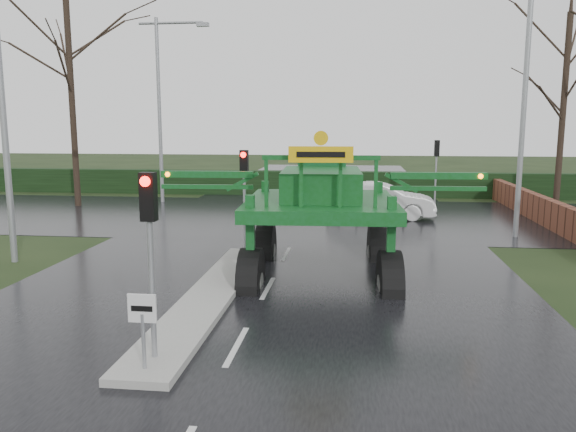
# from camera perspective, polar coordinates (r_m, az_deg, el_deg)

# --- Properties ---
(ground) EXTENTS (140.00, 140.00, 0.00)m
(ground) POSITION_cam_1_polar(r_m,az_deg,el_deg) (11.40, -5.25, -13.13)
(ground) COLOR black
(ground) RESTS_ON ground
(road_main) EXTENTS (14.00, 80.00, 0.02)m
(road_main) POSITION_cam_1_polar(r_m,az_deg,el_deg) (20.88, 0.47, -2.69)
(road_main) COLOR black
(road_main) RESTS_ON ground
(road_cross) EXTENTS (80.00, 12.00, 0.02)m
(road_cross) POSITION_cam_1_polar(r_m,az_deg,el_deg) (26.75, 1.90, -0.03)
(road_cross) COLOR black
(road_cross) RESTS_ON ground
(median_island) EXTENTS (1.20, 10.00, 0.16)m
(median_island) POSITION_cam_1_polar(r_m,az_deg,el_deg) (14.41, -7.85, -7.98)
(median_island) COLOR gray
(median_island) RESTS_ON ground
(hedge_row) EXTENTS (44.00, 0.90, 1.50)m
(hedge_row) POSITION_cam_1_polar(r_m,az_deg,el_deg) (34.56, 3.05, 3.32)
(hedge_row) COLOR black
(hedge_row) RESTS_ON ground
(brick_wall) EXTENTS (0.40, 20.00, 1.20)m
(brick_wall) POSITION_cam_1_polar(r_m,az_deg,el_deg) (27.81, 24.00, 0.76)
(brick_wall) COLOR #592D1E
(brick_wall) RESTS_ON ground
(keep_left_sign) EXTENTS (0.50, 0.07, 1.35)m
(keep_left_sign) POSITION_cam_1_polar(r_m,az_deg,el_deg) (10.04, -14.56, -10.11)
(keep_left_sign) COLOR gray
(keep_left_sign) RESTS_ON ground
(traffic_signal_near) EXTENTS (0.26, 0.33, 3.52)m
(traffic_signal_near) POSITION_cam_1_polar(r_m,az_deg,el_deg) (10.10, -13.90, -0.97)
(traffic_signal_near) COLOR gray
(traffic_signal_near) RESTS_ON ground
(traffic_signal_mid) EXTENTS (0.26, 0.33, 3.52)m
(traffic_signal_mid) POSITION_cam_1_polar(r_m,az_deg,el_deg) (18.22, -4.47, 3.75)
(traffic_signal_mid) COLOR gray
(traffic_signal_mid) RESTS_ON ground
(traffic_signal_far) EXTENTS (0.26, 0.33, 3.52)m
(traffic_signal_far) POSITION_cam_1_polar(r_m,az_deg,el_deg) (30.65, 14.85, 5.72)
(traffic_signal_far) COLOR gray
(traffic_signal_far) RESTS_ON ground
(street_light_left_near) EXTENTS (3.85, 0.30, 10.00)m
(street_light_left_near) POSITION_cam_1_polar(r_m,az_deg,el_deg) (19.43, -26.50, 13.22)
(street_light_left_near) COLOR gray
(street_light_left_near) RESTS_ON ground
(street_light_right) EXTENTS (3.85, 0.30, 10.00)m
(street_light_right) POSITION_cam_1_polar(r_m,az_deg,el_deg) (23.13, 22.26, 12.71)
(street_light_right) COLOR gray
(street_light_right) RESTS_ON ground
(street_light_left_far) EXTENTS (3.85, 0.30, 10.00)m
(street_light_left_far) POSITION_cam_1_polar(r_m,az_deg,el_deg) (32.09, -12.47, 12.03)
(street_light_left_far) COLOR gray
(street_light_left_far) RESTS_ON ground
(tree_left_far) EXTENTS (7.70, 7.70, 13.26)m
(tree_left_far) POSITION_cam_1_polar(r_m,az_deg,el_deg) (32.03, -21.27, 13.71)
(tree_left_far) COLOR black
(tree_left_far) RESTS_ON ground
(tree_right_far) EXTENTS (7.00, 7.00, 12.05)m
(tree_right_far) POSITION_cam_1_polar(r_m,az_deg,el_deg) (33.16, 26.34, 12.08)
(tree_right_far) COLOR black
(tree_right_far) RESTS_ON ground
(crop_sprayer) EXTENTS (9.33, 6.02, 5.22)m
(crop_sprayer) POSITION_cam_1_polar(r_m,az_deg,el_deg) (15.14, -3.76, 2.17)
(crop_sprayer) COLOR black
(crop_sprayer) RESTS_ON ground
(white_sedan) EXTENTS (5.05, 1.99, 1.63)m
(white_sedan) POSITION_cam_1_polar(r_m,az_deg,el_deg) (26.63, 9.39, -0.21)
(white_sedan) COLOR silver
(white_sedan) RESTS_ON ground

